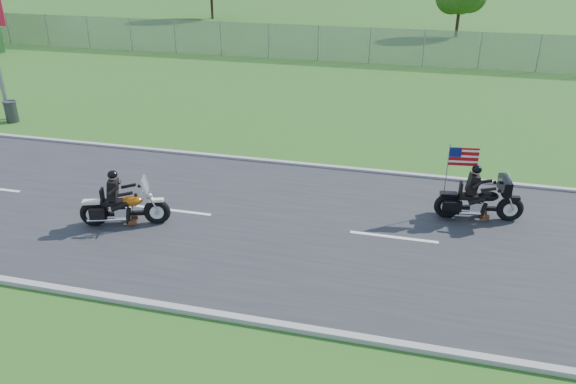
# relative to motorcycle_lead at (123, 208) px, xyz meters

# --- Properties ---
(ground) EXTENTS (420.00, 420.00, 0.00)m
(ground) POSITION_rel_motorcycle_lead_xyz_m (2.89, 1.01, -0.50)
(ground) COLOR #2D581B
(ground) RESTS_ON ground
(road) EXTENTS (120.00, 8.00, 0.04)m
(road) POSITION_rel_motorcycle_lead_xyz_m (2.89, 1.01, -0.48)
(road) COLOR #28282B
(road) RESTS_ON ground
(curb_north) EXTENTS (120.00, 0.18, 0.12)m
(curb_north) POSITION_rel_motorcycle_lead_xyz_m (2.89, 5.06, -0.45)
(curb_north) COLOR #9E9B93
(curb_north) RESTS_ON ground
(curb_south) EXTENTS (120.00, 0.18, 0.12)m
(curb_south) POSITION_rel_motorcycle_lead_xyz_m (2.89, -3.04, -0.45)
(curb_south) COLOR #9E9B93
(curb_south) RESTS_ON ground
(fence) EXTENTS (60.00, 0.03, 2.00)m
(fence) POSITION_rel_motorcycle_lead_xyz_m (-2.11, 21.01, 0.50)
(fence) COLOR gray
(fence) RESTS_ON ground
(motorcycle_lead) EXTENTS (2.26, 1.05, 1.57)m
(motorcycle_lead) POSITION_rel_motorcycle_lead_xyz_m (0.00, 0.00, 0.00)
(motorcycle_lead) COLOR black
(motorcycle_lead) RESTS_ON ground
(motorcycle_follow) EXTENTS (2.32, 0.85, 1.94)m
(motorcycle_follow) POSITION_rel_motorcycle_lead_xyz_m (8.95, 2.59, 0.04)
(motorcycle_follow) COLOR black
(motorcycle_follow) RESTS_ON ground
(trash_can) EXTENTS (0.57, 0.57, 0.83)m
(trash_can) POSITION_rel_motorcycle_lead_xyz_m (-8.70, 6.72, -0.09)
(trash_can) COLOR #3C3D42
(trash_can) RESTS_ON ground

